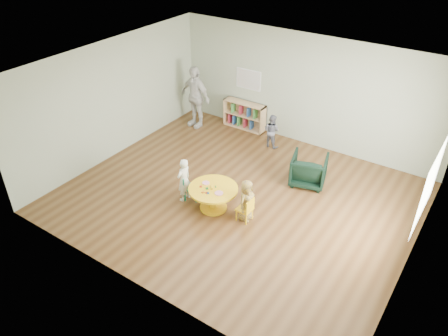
% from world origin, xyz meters
% --- Properties ---
extents(room, '(7.10, 7.00, 2.80)m').
position_xyz_m(room, '(0.01, 0.00, 1.89)').
color(room, '#55351A').
rests_on(room, ground).
extents(activity_table, '(1.00, 1.00, 0.55)m').
position_xyz_m(activity_table, '(-0.21, -0.61, 0.35)').
color(activity_table, yellow).
rests_on(activity_table, ground).
extents(kid_chair_left, '(0.39, 0.39, 0.56)m').
position_xyz_m(kid_chair_left, '(-0.83, -0.60, 0.30)').
color(kid_chair_left, '#167959').
rests_on(kid_chair_left, ground).
extents(kid_chair_right, '(0.29, 0.29, 0.53)m').
position_xyz_m(kid_chair_right, '(0.55, -0.57, 0.28)').
color(kid_chair_right, yellow).
rests_on(kid_chair_right, ground).
extents(bookshelf, '(1.20, 0.30, 0.75)m').
position_xyz_m(bookshelf, '(-1.61, 2.86, 0.37)').
color(bookshelf, tan).
rests_on(bookshelf, ground).
extents(alphabet_poster, '(0.74, 0.01, 0.54)m').
position_xyz_m(alphabet_poster, '(-1.60, 2.98, 1.35)').
color(alphabet_poster, white).
rests_on(alphabet_poster, ground).
extents(armchair, '(0.92, 0.93, 0.69)m').
position_xyz_m(armchair, '(1.00, 1.32, 0.35)').
color(armchair, black).
rests_on(armchair, ground).
extents(child_left, '(0.26, 0.37, 0.97)m').
position_xyz_m(child_left, '(-0.90, -0.69, 0.49)').
color(child_left, white).
rests_on(child_left, ground).
extents(child_right, '(0.28, 0.44, 0.89)m').
position_xyz_m(child_right, '(0.51, -0.52, 0.44)').
color(child_right, yellow).
rests_on(child_right, ground).
extents(toddler, '(0.45, 0.37, 0.87)m').
position_xyz_m(toddler, '(-0.49, 2.34, 0.44)').
color(toddler, '#161C37').
rests_on(toddler, ground).
extents(adult_caretaker, '(1.04, 0.54, 1.70)m').
position_xyz_m(adult_caretaker, '(-2.80, 2.21, 0.85)').
color(adult_caretaker, silver).
rests_on(adult_caretaker, ground).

